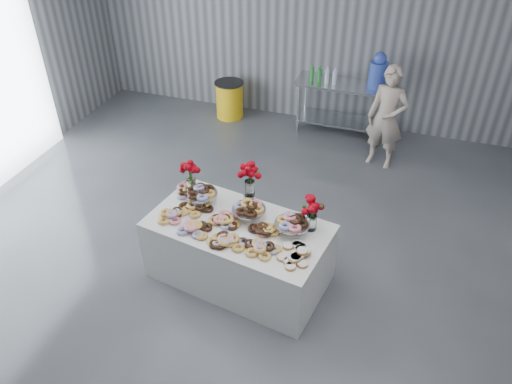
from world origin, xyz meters
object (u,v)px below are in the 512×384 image
display_table (239,251)px  water_jug (378,72)px  prep_table (342,99)px  trash_barrel (230,100)px  person (387,118)px

display_table → water_jug: bearing=75.4°
prep_table → water_jug: (0.50, -0.00, 0.53)m
display_table → trash_barrel: display_table is taller
prep_table → person: (0.76, -0.74, 0.15)m
person → trash_barrel: bearing=177.0°
display_table → trash_barrel: size_ratio=2.96×
person → trash_barrel: size_ratio=2.40×
water_jug → person: size_ratio=0.36×
trash_barrel → person: bearing=-15.2°
water_jug → person: bearing=-70.3°
water_jug → person: (0.26, -0.74, -0.38)m
water_jug → trash_barrel: 2.58m
person → water_jug: bearing=121.9°
display_table → water_jug: water_jug is taller
prep_table → person: person is taller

